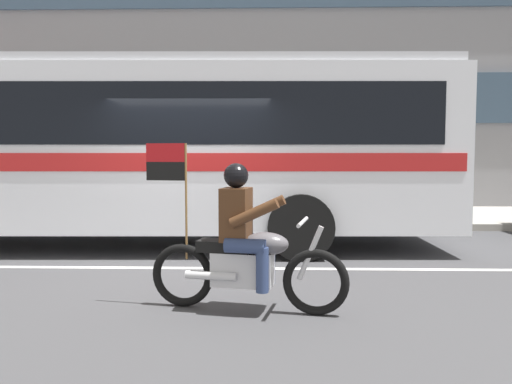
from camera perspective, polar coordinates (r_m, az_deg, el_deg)
name	(u,v)px	position (r m, az deg, el deg)	size (l,w,h in m)	color
ground_plane	(191,260)	(8.37, -7.10, -7.31)	(60.00, 60.00, 0.00)	#3D3D3F
sidewalk_curb	(221,216)	(13.36, -3.79, -2.63)	(28.00, 3.80, 0.15)	#A39E93
lane_center_stripe	(184,268)	(7.79, -7.77, -8.15)	(26.60, 0.14, 0.01)	silver
office_building_facade	(228,52)	(15.81, -3.07, 14.91)	(28.00, 0.89, 9.18)	gray
transit_bus	(116,141)	(9.70, -14.88, 5.36)	(11.74, 2.89, 3.22)	silver
motorcycle_with_rider	(245,248)	(5.58, -1.22, -6.13)	(2.17, 0.72, 1.78)	black
fire_hydrant	(128,202)	(12.76, -13.71, -1.06)	(0.22, 0.30, 0.75)	#4C8C3F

